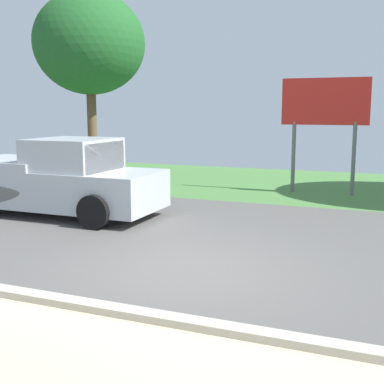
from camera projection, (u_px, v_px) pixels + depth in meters
The scene contains 4 objects.
ground_plane at pixel (239, 231), 10.80m from camera, with size 40.00×22.00×0.20m.
pickup_truck at pixel (58, 179), 12.19m from camera, with size 5.20×2.28×1.88m.
roadside_billboard at pixel (325, 110), 14.97m from camera, with size 2.60×0.12×3.50m.
tree_center_back at pixel (89, 44), 18.67m from camera, with size 4.18×4.18×6.92m.
Camera 1 is at (2.95, -7.19, 2.58)m, focal length 46.48 mm.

